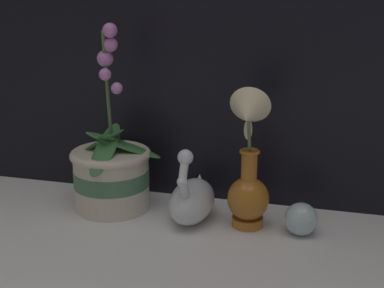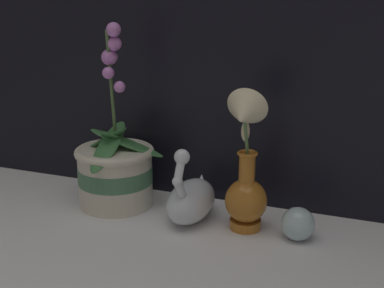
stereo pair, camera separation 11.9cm
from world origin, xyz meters
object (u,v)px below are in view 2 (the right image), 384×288
(orchid_potted_plant, at_px, (115,169))
(glass_sphere, at_px, (298,224))
(swan_figurine, at_px, (191,198))
(blue_vase, at_px, (245,176))

(orchid_potted_plant, bearing_deg, glass_sphere, -3.81)
(swan_figurine, xyz_separation_m, glass_sphere, (0.24, -0.01, -0.02))
(orchid_potted_plant, bearing_deg, swan_figurine, -5.10)
(swan_figurine, height_order, blue_vase, blue_vase)
(glass_sphere, bearing_deg, blue_vase, 179.11)
(swan_figurine, relative_size, blue_vase, 0.58)
(orchid_potted_plant, relative_size, glass_sphere, 6.14)
(swan_figurine, xyz_separation_m, blue_vase, (0.13, -0.01, 0.08))
(orchid_potted_plant, distance_m, glass_sphere, 0.45)
(swan_figurine, distance_m, blue_vase, 0.15)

